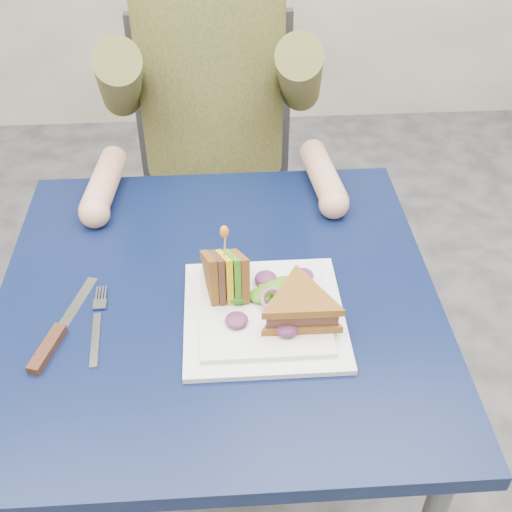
{
  "coord_description": "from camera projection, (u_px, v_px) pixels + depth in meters",
  "views": [
    {
      "loc": [
        0.01,
        -0.8,
        1.48
      ],
      "look_at": [
        0.06,
        -0.01,
        0.82
      ],
      "focal_mm": 45.0,
      "sensor_mm": 36.0,
      "label": 1
    }
  ],
  "objects": [
    {
      "name": "chair",
      "position": [
        216.0,
        168.0,
        1.75
      ],
      "size": [
        0.42,
        0.4,
        0.93
      ],
      "color": "#47474C",
      "rests_on": "ground"
    },
    {
      "name": "ground",
      "position": [
        229.0,
        510.0,
        1.57
      ],
      "size": [
        4.0,
        4.0,
        0.0
      ],
      "primitive_type": "plane",
      "color": "#4A4A4C",
      "rests_on": "ground"
    },
    {
      "name": "onion_ring",
      "position": [
        273.0,
        299.0,
        1.03
      ],
      "size": [
        0.04,
        0.04,
        0.02
      ],
      "primitive_type": "torus",
      "rotation": [
        0.44,
        0.0,
        0.0
      ],
      "color": "#9E4C7A",
      "rests_on": "plate"
    },
    {
      "name": "fork",
      "position": [
        97.0,
        326.0,
        1.03
      ],
      "size": [
        0.02,
        0.18,
        0.01
      ],
      "color": "silver",
      "rests_on": "table"
    },
    {
      "name": "toothpick_frill",
      "position": [
        224.0,
        232.0,
        0.99
      ],
      "size": [
        0.01,
        0.01,
        0.02
      ],
      "primitive_type": "ellipsoid",
      "color": "orange",
      "rests_on": "sandwich_upright"
    },
    {
      "name": "lettuce_spill",
      "position": [
        267.0,
        300.0,
        1.04
      ],
      "size": [
        0.15,
        0.13,
        0.02
      ],
      "primitive_type": null,
      "color": "#337A14",
      "rests_on": "plate"
    },
    {
      "name": "knife",
      "position": [
        53.0,
        340.0,
        1.01
      ],
      "size": [
        0.08,
        0.22,
        0.02
      ],
      "color": "silver",
      "rests_on": "table"
    },
    {
      "name": "diner",
      "position": [
        210.0,
        52.0,
        1.43
      ],
      "size": [
        0.54,
        0.59,
        0.74
      ],
      "color": "brown",
      "rests_on": "chair"
    },
    {
      "name": "toothpick",
      "position": [
        225.0,
        246.0,
        1.01
      ],
      "size": [
        0.01,
        0.01,
        0.06
      ],
      "primitive_type": "cylinder",
      "rotation": [
        0.14,
        0.07,
        0.0
      ],
      "color": "tan",
      "rests_on": "sandwich_upright"
    },
    {
      "name": "sandwich_upright",
      "position": [
        226.0,
        276.0,
        1.05
      ],
      "size": [
        0.09,
        0.14,
        0.14
      ],
      "color": "brown",
      "rests_on": "plate"
    },
    {
      "name": "sandwich_flat",
      "position": [
        300.0,
        307.0,
        1.01
      ],
      "size": [
        0.15,
        0.15,
        0.05
      ],
      "color": "brown",
      "rests_on": "plate"
    },
    {
      "name": "table",
      "position": [
        220.0,
        325.0,
        1.15
      ],
      "size": [
        0.75,
        0.75,
        0.73
      ],
      "color": "black",
      "rests_on": "ground"
    },
    {
      "name": "plate",
      "position": [
        264.0,
        313.0,
        1.05
      ],
      "size": [
        0.26,
        0.26,
        0.02
      ],
      "color": "white",
      "rests_on": "table"
    }
  ]
}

